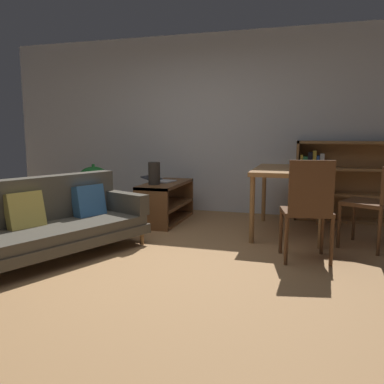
# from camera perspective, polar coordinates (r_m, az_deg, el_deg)

# --- Properties ---
(ground_plane) EXTENTS (8.16, 8.16, 0.00)m
(ground_plane) POSITION_cam_1_polar(r_m,az_deg,el_deg) (3.82, -7.39, -10.19)
(ground_plane) COLOR #A87A4C
(back_wall_panel) EXTENTS (6.80, 0.10, 2.70)m
(back_wall_panel) POSITION_cam_1_polar(r_m,az_deg,el_deg) (6.18, 2.70, 9.73)
(back_wall_panel) COLOR silver
(back_wall_panel) RESTS_ON ground_plane
(fabric_couch) EXTENTS (1.44, 2.06, 0.78)m
(fabric_couch) POSITION_cam_1_polar(r_m,az_deg,el_deg) (4.16, -20.06, -3.96)
(fabric_couch) COLOR olive
(fabric_couch) RESTS_ON ground_plane
(media_console) EXTENTS (0.46, 1.13, 0.55)m
(media_console) POSITION_cam_1_polar(r_m,az_deg,el_deg) (5.49, -3.81, -1.52)
(media_console) COLOR brown
(media_console) RESTS_ON ground_plane
(open_laptop) EXTENTS (0.47, 0.36, 0.07)m
(open_laptop) POSITION_cam_1_polar(r_m,az_deg,el_deg) (5.55, -4.64, 1.73)
(open_laptop) COLOR silver
(open_laptop) RESTS_ON media_console
(desk_speaker) EXTENTS (0.16, 0.16, 0.30)m
(desk_speaker) POSITION_cam_1_polar(r_m,az_deg,el_deg) (5.22, -5.49, 2.70)
(desk_speaker) COLOR #2D2823
(desk_speaker) RESTS_ON media_console
(potted_floor_plant) EXTENTS (0.54, 0.47, 0.80)m
(potted_floor_plant) POSITION_cam_1_polar(r_m,az_deg,el_deg) (5.71, -13.98, 0.72)
(potted_floor_plant) COLOR #333338
(potted_floor_plant) RESTS_ON ground_plane
(dining_table) EXTENTS (0.83, 1.27, 0.80)m
(dining_table) POSITION_cam_1_polar(r_m,az_deg,el_deg) (4.92, 13.95, 2.35)
(dining_table) COLOR olive
(dining_table) RESTS_ON ground_plane
(dining_chair_near) EXTENTS (0.60, 0.61, 0.89)m
(dining_chair_near) POSITION_cam_1_polar(r_m,az_deg,el_deg) (4.56, 24.89, -1.07)
(dining_chair_near) COLOR #56351E
(dining_chair_near) RESTS_ON ground_plane
(dining_chair_far) EXTENTS (0.52, 0.48, 0.98)m
(dining_chair_far) POSITION_cam_1_polar(r_m,az_deg,el_deg) (3.86, 16.44, -1.86)
(dining_chair_far) COLOR #56351E
(dining_chair_far) RESTS_ON ground_plane
(bookshelf) EXTENTS (1.58, 0.32, 1.11)m
(bookshelf) POSITION_cam_1_polar(r_m,az_deg,el_deg) (5.89, 21.57, 1.39)
(bookshelf) COLOR olive
(bookshelf) RESTS_ON ground_plane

